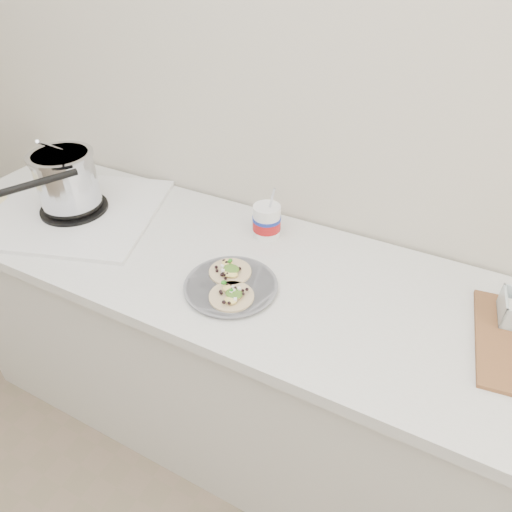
% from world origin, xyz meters
% --- Properties ---
extents(counter, '(2.44, 0.66, 0.90)m').
position_xyz_m(counter, '(0.00, 1.43, 0.45)').
color(counter, silver).
rests_on(counter, ground).
extents(stove, '(0.72, 0.69, 0.28)m').
position_xyz_m(stove, '(-0.75, 1.41, 0.99)').
color(stove, silver).
rests_on(stove, counter).
extents(taco_plate, '(0.27, 0.27, 0.04)m').
position_xyz_m(taco_plate, '(-0.04, 1.31, 0.92)').
color(taco_plate, slate).
rests_on(taco_plate, counter).
extents(tub, '(0.10, 0.10, 0.21)m').
position_xyz_m(tub, '(-0.07, 1.60, 0.97)').
color(tub, white).
rests_on(tub, counter).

